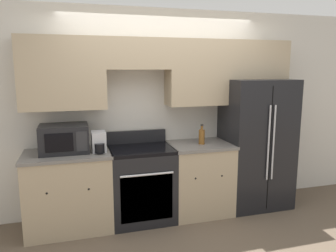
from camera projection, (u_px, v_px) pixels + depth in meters
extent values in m
plane|color=brown|center=(175.00, 226.00, 3.91)|extent=(12.00, 12.00, 0.00)
cube|color=beige|center=(161.00, 111.00, 4.30)|extent=(8.00, 0.06, 2.60)
cube|color=tan|center=(63.00, 73.00, 3.70)|extent=(0.95, 0.33, 0.82)
cube|color=tan|center=(137.00, 54.00, 3.90)|extent=(0.76, 0.33, 0.37)
cube|color=tan|center=(228.00, 73.00, 4.27)|extent=(1.63, 0.33, 0.82)
cube|color=tan|center=(69.00, 192.00, 3.79)|extent=(0.95, 0.62, 0.88)
cube|color=slate|center=(67.00, 154.00, 3.71)|extent=(0.98, 0.64, 0.03)
sphere|color=black|center=(47.00, 193.00, 3.42)|extent=(0.03, 0.03, 0.03)
sphere|color=black|center=(89.00, 189.00, 3.54)|extent=(0.03, 0.03, 0.03)
cube|color=tan|center=(199.00, 179.00, 4.24)|extent=(0.76, 0.62, 0.88)
cube|color=slate|center=(200.00, 145.00, 4.16)|extent=(0.79, 0.64, 0.03)
sphere|color=black|center=(195.00, 178.00, 3.88)|extent=(0.03, 0.03, 0.03)
sphere|color=black|center=(222.00, 176.00, 3.98)|extent=(0.03, 0.03, 0.03)
cube|color=black|center=(142.00, 185.00, 4.03)|extent=(0.76, 0.62, 0.87)
cube|color=black|center=(147.00, 198.00, 3.75)|extent=(0.61, 0.01, 0.56)
cube|color=black|center=(141.00, 149.00, 3.95)|extent=(0.76, 0.62, 0.04)
cube|color=black|center=(136.00, 137.00, 4.20)|extent=(0.76, 0.04, 0.16)
cylinder|color=silver|center=(147.00, 175.00, 3.68)|extent=(0.61, 0.02, 0.02)
cube|color=black|center=(254.00, 143.00, 4.45)|extent=(0.87, 0.74, 1.72)
cube|color=black|center=(270.00, 149.00, 4.10)|extent=(0.01, 0.01, 1.58)
cylinder|color=#B7B7BC|center=(269.00, 143.00, 4.05)|extent=(0.02, 0.02, 0.94)
cylinder|color=#B7B7BC|center=(274.00, 143.00, 4.07)|extent=(0.02, 0.02, 0.94)
cube|color=black|center=(64.00, 138.00, 3.73)|extent=(0.54, 0.41, 0.32)
cube|color=black|center=(59.00, 143.00, 3.52)|extent=(0.29, 0.01, 0.20)
cube|color=#262628|center=(82.00, 141.00, 3.58)|extent=(0.12, 0.01, 0.22)
cylinder|color=brown|center=(202.00, 137.00, 4.12)|extent=(0.08, 0.08, 0.18)
cylinder|color=brown|center=(202.00, 128.00, 4.10)|extent=(0.03, 0.03, 0.05)
cylinder|color=black|center=(202.00, 125.00, 4.09)|extent=(0.04, 0.04, 0.02)
cube|color=#B7B7BC|center=(99.00, 141.00, 3.76)|extent=(0.16, 0.21, 0.23)
cylinder|color=black|center=(100.00, 148.00, 3.66)|extent=(0.11, 0.11, 0.10)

